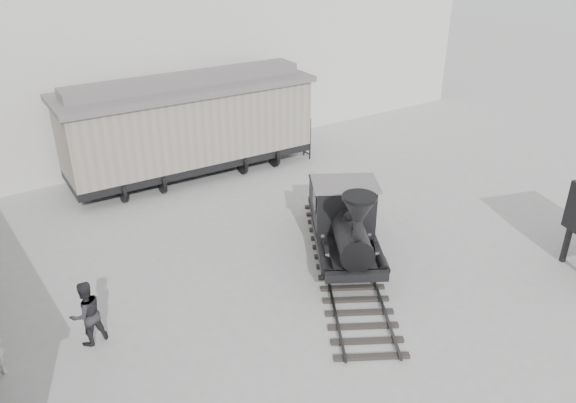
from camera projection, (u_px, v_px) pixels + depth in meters
ground at (379, 337)px, 13.92m from camera, size 90.00×90.00×0.00m
north_wall at (140, 24)px, 22.64m from camera, size 34.00×2.51×11.00m
locomotive at (345, 225)px, 16.85m from camera, size 5.71×8.09×2.93m
boxcar at (189, 124)px, 22.04m from camera, size 10.04×3.40×4.08m
visitor_b at (87, 313)px, 13.41m from camera, size 0.94×0.80×1.70m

